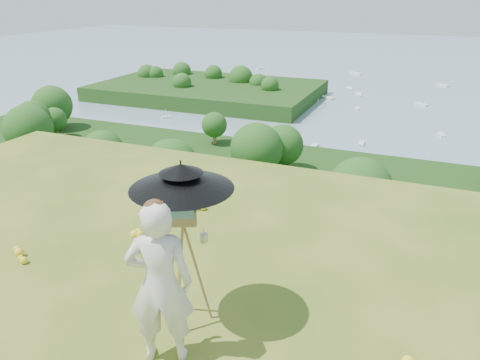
% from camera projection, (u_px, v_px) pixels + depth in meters
% --- Properties ---
extents(forest_slope, '(140.00, 56.00, 22.00)m').
position_uv_depth(forest_slope, '(359.00, 352.00, 45.33)').
color(forest_slope, '#173C10').
rests_on(forest_slope, bay_water).
extents(shoreline_tier, '(170.00, 28.00, 8.00)m').
position_uv_depth(shoreline_tier, '(392.00, 232.00, 82.21)').
color(shoreline_tier, gray).
rests_on(shoreline_tier, bay_water).
extents(bay_water, '(700.00, 700.00, 0.00)m').
position_uv_depth(bay_water, '(428.00, 75.00, 222.68)').
color(bay_water, slate).
rests_on(bay_water, ground).
extents(peninsula, '(90.00, 60.00, 12.00)m').
position_uv_depth(peninsula, '(208.00, 84.00, 174.51)').
color(peninsula, '#173C10').
rests_on(peninsula, bay_water).
extents(slope_trees, '(110.00, 50.00, 6.00)m').
position_uv_depth(slope_trees, '(375.00, 224.00, 40.04)').
color(slope_trees, '#1F5318').
rests_on(slope_trees, forest_slope).
extents(harbor_town, '(110.00, 22.00, 5.00)m').
position_uv_depth(harbor_town, '(397.00, 199.00, 79.76)').
color(harbor_town, white).
rests_on(harbor_town, shoreline_tier).
extents(moored_boats, '(140.00, 140.00, 0.70)m').
position_uv_depth(moored_boats, '(381.00, 107.00, 159.34)').
color(moored_boats, white).
rests_on(moored_boats, bay_water).
extents(painter, '(0.78, 0.66, 1.81)m').
position_uv_depth(painter, '(160.00, 284.00, 4.63)').
color(painter, beige).
rests_on(painter, ground).
extents(field_easel, '(0.78, 0.78, 1.56)m').
position_uv_depth(field_easel, '(185.00, 263.00, 5.22)').
color(field_easel, olive).
rests_on(field_easel, ground).
extents(sun_umbrella, '(1.37, 1.37, 0.70)m').
position_uv_depth(sun_umbrella, '(182.00, 192.00, 4.92)').
color(sun_umbrella, black).
rests_on(sun_umbrella, field_easel).
extents(painter_cap, '(0.30, 0.33, 0.10)m').
position_uv_depth(painter_cap, '(154.00, 206.00, 4.30)').
color(painter_cap, '#D97788').
rests_on(painter_cap, painter).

